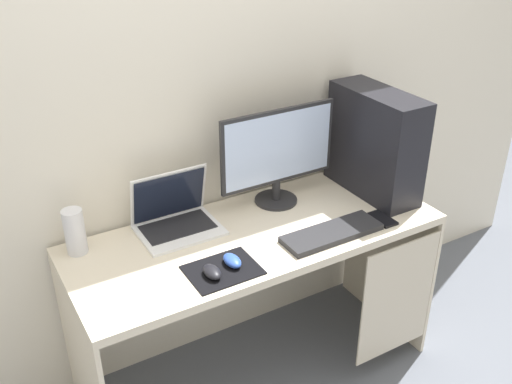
# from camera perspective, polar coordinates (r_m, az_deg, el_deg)

# --- Properties ---
(ground_plane) EXTENTS (8.00, 8.00, 0.00)m
(ground_plane) POSITION_cam_1_polar(r_m,az_deg,el_deg) (2.84, -0.00, -16.97)
(ground_plane) COLOR slate
(wall_back) EXTENTS (4.00, 0.05, 2.60)m
(wall_back) POSITION_cam_1_polar(r_m,az_deg,el_deg) (2.41, -4.14, 10.96)
(wall_back) COLOR beige
(wall_back) RESTS_ON ground_plane
(desk) EXTENTS (1.52, 0.60, 0.76)m
(desk) POSITION_cam_1_polar(r_m,az_deg,el_deg) (2.45, 0.54, -6.83)
(desk) COLOR beige
(desk) RESTS_ON ground_plane
(pc_tower) EXTENTS (0.18, 0.47, 0.47)m
(pc_tower) POSITION_cam_1_polar(r_m,az_deg,el_deg) (2.62, 11.54, 4.72)
(pc_tower) COLOR black
(pc_tower) RESTS_ON desk
(monitor) EXTENTS (0.54, 0.19, 0.43)m
(monitor) POSITION_cam_1_polar(r_m,az_deg,el_deg) (2.47, 2.15, 3.76)
(monitor) COLOR #232326
(monitor) RESTS_ON desk
(laptop) EXTENTS (0.32, 0.25, 0.24)m
(laptop) POSITION_cam_1_polar(r_m,az_deg,el_deg) (2.38, -7.84, -2.52)
(laptop) COLOR white
(laptop) RESTS_ON desk
(speaker) EXTENTS (0.08, 0.08, 0.18)m
(speaker) POSITION_cam_1_polar(r_m,az_deg,el_deg) (2.29, -17.28, -3.72)
(speaker) COLOR silver
(speaker) RESTS_ON desk
(keyboard) EXTENTS (0.42, 0.14, 0.02)m
(keyboard) POSITION_cam_1_polar(r_m,az_deg,el_deg) (2.35, 7.41, -4.00)
(keyboard) COLOR #232326
(keyboard) RESTS_ON desk
(mousepad) EXTENTS (0.26, 0.20, 0.00)m
(mousepad) POSITION_cam_1_polar(r_m,az_deg,el_deg) (2.14, -3.27, -7.62)
(mousepad) COLOR black
(mousepad) RESTS_ON desk
(mouse_left) EXTENTS (0.06, 0.10, 0.03)m
(mouse_left) POSITION_cam_1_polar(r_m,az_deg,el_deg) (2.15, -2.34, -6.71)
(mouse_left) COLOR #2D51B2
(mouse_left) RESTS_ON mousepad
(mouse_right) EXTENTS (0.06, 0.10, 0.03)m
(mouse_right) POSITION_cam_1_polar(r_m,az_deg,el_deg) (2.10, -4.32, -7.78)
(mouse_right) COLOR black
(mouse_right) RESTS_ON mousepad
(cell_phone) EXTENTS (0.07, 0.13, 0.01)m
(cell_phone) POSITION_cam_1_polar(r_m,az_deg,el_deg) (2.49, 12.19, -2.59)
(cell_phone) COLOR black
(cell_phone) RESTS_ON desk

